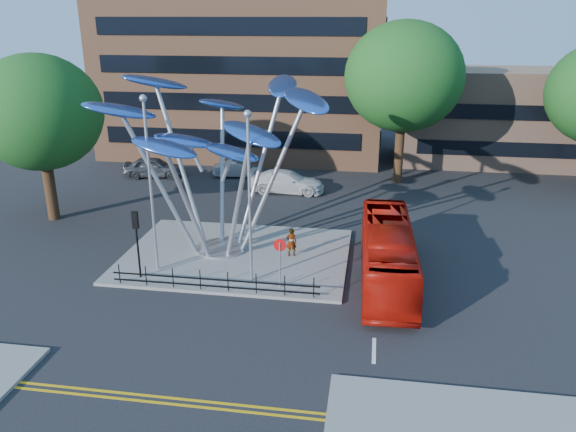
% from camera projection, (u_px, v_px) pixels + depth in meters
% --- Properties ---
extents(ground, '(120.00, 120.00, 0.00)m').
position_uv_depth(ground, '(226.00, 312.00, 24.75)').
color(ground, black).
rests_on(ground, ground).
extents(traffic_island, '(12.00, 9.00, 0.15)m').
position_uv_depth(traffic_island, '(236.00, 255.00, 30.45)').
color(traffic_island, slate).
rests_on(traffic_island, ground).
extents(double_yellow_near, '(40.00, 0.12, 0.01)m').
position_uv_depth(double_yellow_near, '(181.00, 399.00, 19.17)').
color(double_yellow_near, gold).
rests_on(double_yellow_near, ground).
extents(double_yellow_far, '(40.00, 0.12, 0.01)m').
position_uv_depth(double_yellow_far, '(178.00, 405.00, 18.90)').
color(double_yellow_far, gold).
rests_on(double_yellow_far, ground).
extents(low_building_near, '(15.00, 8.00, 8.00)m').
position_uv_depth(low_building_near, '(490.00, 116.00, 48.95)').
color(low_building_near, '#A87B62').
rests_on(low_building_near, ground).
extents(tree_right, '(8.80, 8.80, 12.11)m').
position_uv_depth(tree_right, '(404.00, 77.00, 41.31)').
color(tree_right, black).
rests_on(tree_right, ground).
extents(tree_left, '(7.60, 7.60, 10.32)m').
position_uv_depth(tree_left, '(39.00, 113.00, 33.77)').
color(tree_left, black).
rests_on(tree_left, ground).
extents(leaf_sculpture, '(12.72, 9.54, 9.51)m').
position_uv_depth(leaf_sculpture, '(215.00, 128.00, 28.93)').
color(leaf_sculpture, '#9EA0A5').
rests_on(leaf_sculpture, traffic_island).
extents(street_lamp_left, '(0.36, 0.36, 8.80)m').
position_uv_depth(street_lamp_left, '(149.00, 170.00, 26.84)').
color(street_lamp_left, '#9EA0A5').
rests_on(street_lamp_left, traffic_island).
extents(street_lamp_right, '(0.36, 0.36, 8.30)m').
position_uv_depth(street_lamp_right, '(249.00, 183.00, 25.74)').
color(street_lamp_right, '#9EA0A5').
rests_on(street_lamp_right, traffic_island).
extents(traffic_light_island, '(0.28, 0.18, 3.42)m').
position_uv_depth(traffic_light_island, '(136.00, 231.00, 26.91)').
color(traffic_light_island, black).
rests_on(traffic_light_island, traffic_island).
extents(no_entry_sign_island, '(0.60, 0.10, 2.45)m').
position_uv_depth(no_entry_sign_island, '(280.00, 255.00, 26.18)').
color(no_entry_sign_island, '#9EA0A5').
rests_on(no_entry_sign_island, traffic_island).
extents(pedestrian_railing_front, '(10.00, 0.06, 1.00)m').
position_uv_depth(pedestrian_railing_front, '(214.00, 282.00, 26.29)').
color(pedestrian_railing_front, black).
rests_on(pedestrian_railing_front, traffic_island).
extents(red_bus, '(2.70, 10.25, 2.83)m').
position_uv_depth(red_bus, '(387.00, 253.00, 27.35)').
color(red_bus, '#AF1108').
rests_on(red_bus, ground).
extents(pedestrian, '(0.62, 0.46, 1.56)m').
position_uv_depth(pedestrian, '(291.00, 242.00, 29.95)').
color(pedestrian, gray).
rests_on(pedestrian, traffic_island).
extents(parked_car_left, '(4.99, 2.63, 1.62)m').
position_uv_depth(parked_car_left, '(154.00, 167.00, 45.08)').
color(parked_car_left, '#44474D').
rests_on(parked_car_left, ground).
extents(parked_car_mid, '(4.09, 1.88, 1.30)m').
position_uv_depth(parked_car_mid, '(238.00, 169.00, 45.13)').
color(parked_car_mid, '#94959B').
rests_on(parked_car_mid, ground).
extents(parked_car_right, '(5.53, 2.29, 1.60)m').
position_uv_depth(parked_car_right, '(287.00, 182.00, 41.23)').
color(parked_car_right, silver).
rests_on(parked_car_right, ground).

